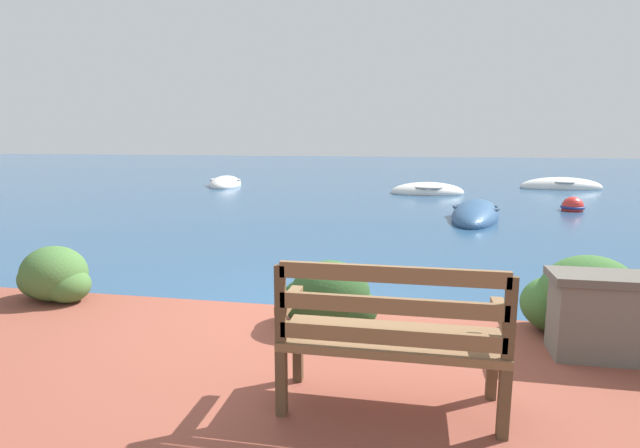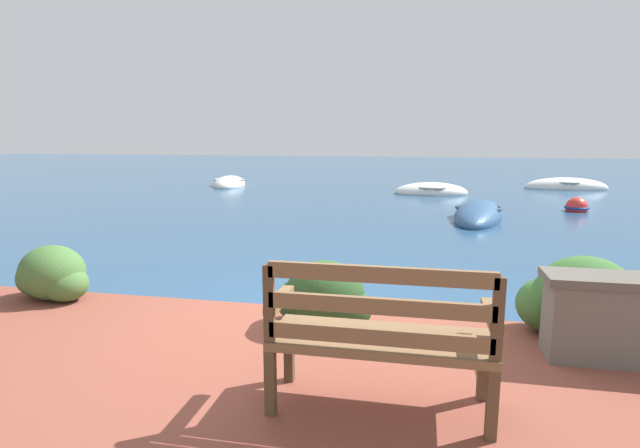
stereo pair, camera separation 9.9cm
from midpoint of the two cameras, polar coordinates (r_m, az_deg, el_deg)
ground_plane at (r=4.87m, az=-0.01°, el=-11.97°), size 80.00×80.00×0.00m
park_bench at (r=2.96m, az=7.83°, el=-12.35°), size 1.30×0.48×0.93m
hedge_clump_far_left at (r=5.61m, az=-27.85°, el=-5.27°), size 0.80×0.58×0.54m
hedge_clump_left at (r=4.27m, az=1.08°, el=-8.49°), size 0.84×0.61×0.57m
hedge_clump_centre at (r=4.58m, az=28.33°, el=-7.90°), size 0.98×0.71×0.67m
rowboat_nearest at (r=11.79m, az=17.86°, el=0.94°), size 1.56×3.37×0.65m
rowboat_mid at (r=16.25m, az=12.73°, el=3.58°), size 2.39×1.43×0.65m
rowboat_far at (r=18.80m, az=-10.16°, el=4.51°), size 1.61×2.68×0.63m
rowboat_outer at (r=19.31m, az=26.42°, el=3.77°), size 2.74×1.09×0.70m
mooring_buoy at (r=13.76m, az=27.45°, el=1.68°), size 0.56×0.56×0.51m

